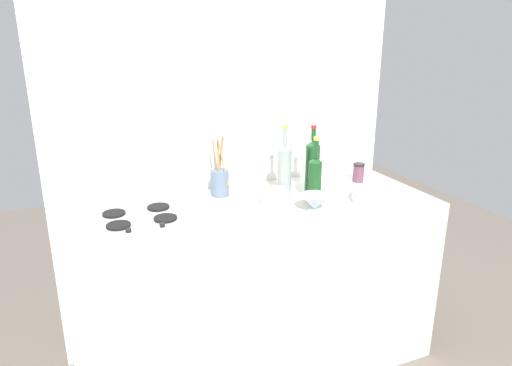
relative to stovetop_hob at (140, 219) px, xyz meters
name	(u,v)px	position (x,y,z in m)	size (l,w,h in m)	color
ground_plane	(256,359)	(0.56, -0.03, -0.91)	(6.00, 6.00, 0.00)	#6B6056
counter_block	(256,287)	(0.56, -0.03, -0.46)	(1.80, 0.70, 0.90)	beige
backsplash_panel	(228,117)	(0.56, 0.35, 0.36)	(1.90, 0.06, 2.56)	white
stovetop_hob	(140,219)	(0.00, 0.00, 0.00)	(0.40, 0.33, 0.04)	#B2B2B7
plate_stack	(376,196)	(1.14, -0.21, 0.01)	(0.24, 0.24, 0.05)	white
wine_bottle_leftmost	(285,168)	(0.77, 0.09, 0.12)	(0.07, 0.07, 0.36)	gray
wine_bottle_mid_left	(312,165)	(0.92, 0.06, 0.13)	(0.08, 0.08, 0.36)	#19471E
wine_bottle_mid_right	(315,177)	(0.86, -0.07, 0.11)	(0.07, 0.07, 0.33)	#19471E
mixing_bowl	(315,202)	(0.79, -0.20, 0.03)	(0.14, 0.14, 0.08)	silver
butter_dish	(273,196)	(0.66, 0.00, 0.02)	(0.13, 0.10, 0.06)	silver
utensil_crock	(220,181)	(0.45, 0.19, 0.06)	(0.10, 0.10, 0.32)	slate
condiment_jar_front	(358,172)	(1.25, 0.10, 0.04)	(0.07, 0.07, 0.11)	#66384C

